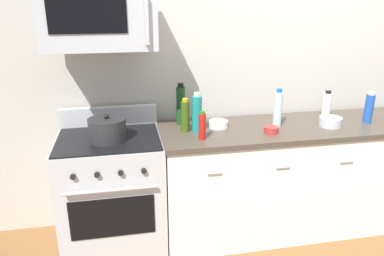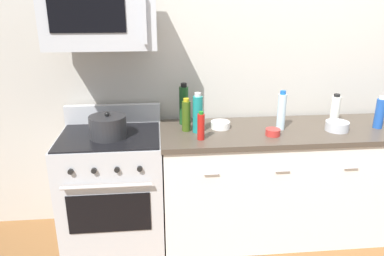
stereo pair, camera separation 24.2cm
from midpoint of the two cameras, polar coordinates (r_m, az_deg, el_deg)
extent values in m
plane|color=brown|center=(3.43, 12.66, -14.27)|extent=(6.37, 6.37, 0.00)
cube|color=#B7B2A8|center=(3.29, 11.58, 9.84)|extent=(5.31, 0.10, 2.70)
cube|color=silver|center=(3.21, 13.24, -7.71)|extent=(2.19, 0.62, 0.88)
cube|color=#473D33|center=(3.03, 13.90, 0.06)|extent=(2.22, 0.65, 0.04)
cube|color=black|center=(3.19, 14.76, -16.17)|extent=(2.19, 0.02, 0.10)
cylinder|color=silver|center=(2.59, 0.82, -7.07)|extent=(0.10, 0.02, 0.02)
cylinder|color=silver|center=(2.73, 11.45, -6.02)|extent=(0.10, 0.02, 0.02)
cylinder|color=silver|center=(2.95, 20.72, -4.93)|extent=(0.10, 0.02, 0.02)
cube|color=#B7BABF|center=(2.96, -14.49, -9.92)|extent=(0.76, 0.64, 0.91)
cube|color=black|center=(2.69, -14.82, -13.36)|extent=(0.58, 0.01, 0.30)
cylinder|color=#B7BABF|center=(2.54, -15.31, -9.36)|extent=(0.61, 0.02, 0.02)
cube|color=#B7BABF|center=(3.02, -15.08, 1.69)|extent=(0.76, 0.06, 0.16)
cube|color=black|center=(2.77, -15.29, -1.56)|extent=(0.73, 0.61, 0.01)
cylinder|color=black|center=(2.55, -20.64, -7.15)|extent=(0.04, 0.02, 0.04)
cylinder|color=black|center=(2.52, -17.23, -7.00)|extent=(0.04, 0.02, 0.04)
cylinder|color=black|center=(2.51, -13.76, -6.82)|extent=(0.04, 0.02, 0.04)
cylinder|color=black|center=(2.50, -10.27, -6.61)|extent=(0.04, 0.02, 0.04)
cube|color=#B7BABF|center=(2.65, -16.86, 15.92)|extent=(0.74, 0.40, 0.40)
cube|color=black|center=(2.45, -18.80, 16.26)|extent=(0.48, 0.01, 0.22)
cube|color=#B7BABF|center=(2.42, -10.04, 16.17)|extent=(0.02, 0.04, 0.30)
cylinder|color=#197F7A|center=(2.75, -1.77, 2.13)|extent=(0.08, 0.08, 0.28)
cylinder|color=beige|center=(2.71, -1.80, 5.21)|extent=(0.05, 0.05, 0.03)
cylinder|color=silver|center=(3.23, 18.15, 3.23)|extent=(0.07, 0.07, 0.22)
cylinder|color=black|center=(3.20, 18.37, 5.28)|extent=(0.05, 0.05, 0.02)
cylinder|color=#385114|center=(2.78, -3.55, 1.78)|extent=(0.07, 0.07, 0.23)
cylinder|color=#B29919|center=(2.74, -3.61, 4.32)|extent=(0.04, 0.04, 0.02)
cylinder|color=#19471E|center=(2.92, -4.11, 3.41)|extent=(0.07, 0.07, 0.30)
cylinder|color=black|center=(2.88, -4.19, 6.59)|extent=(0.05, 0.05, 0.03)
cylinder|color=#B21914|center=(2.61, -1.05, 0.18)|extent=(0.05, 0.05, 0.19)
cylinder|color=#19721E|center=(2.58, -1.06, 2.37)|extent=(0.03, 0.03, 0.02)
cylinder|color=silver|center=(2.91, 10.88, 2.76)|extent=(0.06, 0.06, 0.28)
cylinder|color=blue|center=(2.87, 11.07, 5.68)|extent=(0.04, 0.04, 0.03)
cylinder|color=#1E4CA5|center=(3.25, 23.84, 2.74)|extent=(0.07, 0.07, 0.23)
cylinder|color=silver|center=(3.22, 24.15, 4.91)|extent=(0.05, 0.05, 0.02)
cylinder|color=white|center=(2.88, 1.72, 0.60)|extent=(0.15, 0.15, 0.05)
torus|color=white|center=(2.87, 1.72, 1.03)|extent=(0.15, 0.15, 0.01)
cylinder|color=white|center=(2.89, 1.71, 0.17)|extent=(0.08, 0.08, 0.01)
cylinder|color=#B2B5BA|center=(3.06, 18.58, 0.89)|extent=(0.17, 0.17, 0.07)
torus|color=#B2B5BA|center=(3.05, 18.64, 1.45)|extent=(0.17, 0.17, 0.01)
cylinder|color=#B2B5BA|center=(3.07, 18.52, 0.36)|extent=(0.10, 0.10, 0.01)
cylinder|color=#B72D28|center=(2.80, 9.78, -0.28)|extent=(0.11, 0.11, 0.05)
torus|color=#B72D28|center=(2.79, 9.80, 0.14)|extent=(0.11, 0.11, 0.01)
cylinder|color=#B72D28|center=(2.81, 9.75, -0.68)|extent=(0.06, 0.06, 0.01)
cylinder|color=#262628|center=(2.69, -15.51, -0.23)|extent=(0.27, 0.27, 0.16)
sphere|color=black|center=(2.67, -15.69, 1.68)|extent=(0.04, 0.04, 0.04)
camera|label=1|loc=(0.12, -92.55, -0.90)|focal=34.41mm
camera|label=2|loc=(0.12, 87.45, 0.90)|focal=34.41mm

